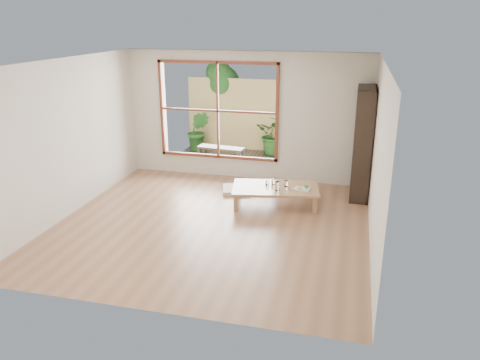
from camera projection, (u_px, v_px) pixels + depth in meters
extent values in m
plane|color=#A07250|center=(213.00, 224.00, 7.69)|extent=(5.00, 5.00, 0.00)
cube|color=#A4744F|center=(275.00, 188.00, 8.39)|extent=(1.65, 1.12, 0.05)
cube|color=#A4744F|center=(236.00, 203.00, 8.16)|extent=(0.09, 0.09, 0.29)
cube|color=#A4744F|center=(239.00, 189.00, 8.82)|extent=(0.09, 0.09, 0.29)
cube|color=#A4744F|center=(315.00, 205.00, 8.08)|extent=(0.09, 0.09, 0.29)
cube|color=#A4744F|center=(311.00, 191.00, 8.74)|extent=(0.09, 0.09, 0.29)
cube|color=white|center=(236.00, 190.00, 9.11)|extent=(0.64, 0.64, 0.08)
cube|color=black|center=(363.00, 143.00, 8.57)|extent=(0.33, 0.92, 2.05)
cylinder|color=silver|center=(277.00, 186.00, 8.19)|extent=(0.09, 0.09, 0.16)
cylinder|color=silver|center=(286.00, 184.00, 8.40)|extent=(0.07, 0.07, 0.11)
cylinder|color=silver|center=(273.00, 182.00, 8.50)|extent=(0.08, 0.08, 0.10)
cylinder|color=silver|center=(267.00, 182.00, 8.49)|extent=(0.07, 0.07, 0.09)
cube|color=white|center=(302.00, 189.00, 8.26)|extent=(0.31, 0.24, 0.02)
sphere|color=#397F33|center=(306.00, 186.00, 8.27)|extent=(0.07, 0.07, 0.07)
cube|color=orange|center=(300.00, 188.00, 8.23)|extent=(0.06, 0.05, 0.02)
cube|color=beige|center=(298.00, 187.00, 8.30)|extent=(0.07, 0.06, 0.02)
cylinder|color=silver|center=(303.00, 189.00, 8.20)|extent=(0.16, 0.04, 0.01)
cube|color=#362E27|center=(232.00, 160.00, 11.09)|extent=(2.80, 2.00, 0.05)
cube|color=black|center=(221.00, 148.00, 10.85)|extent=(1.11, 0.43, 0.05)
cube|color=black|center=(199.00, 154.00, 10.97)|extent=(0.07, 0.07, 0.30)
cube|color=black|center=(203.00, 152.00, 11.18)|extent=(0.07, 0.07, 0.30)
cube|color=black|center=(239.00, 158.00, 10.64)|extent=(0.07, 0.07, 0.30)
cube|color=black|center=(243.00, 156.00, 10.85)|extent=(0.07, 0.07, 0.30)
cube|color=#DBC170|center=(242.00, 115.00, 11.72)|extent=(2.80, 0.06, 1.80)
imported|color=#265E22|center=(275.00, 134.00, 11.42)|extent=(0.90, 0.79, 0.97)
imported|color=#265E22|center=(198.00, 131.00, 11.72)|extent=(0.60, 0.52, 0.99)
cylinder|color=#4C3D2D|center=(219.00, 115.00, 12.18)|extent=(0.14, 0.14, 1.60)
sphere|color=#265E22|center=(223.00, 82.00, 11.88)|extent=(0.84, 0.84, 0.84)
sphere|color=#265E22|center=(214.00, 90.00, 12.08)|extent=(0.70, 0.70, 0.70)
sphere|color=#265E22|center=(218.00, 73.00, 11.72)|extent=(0.64, 0.64, 0.64)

